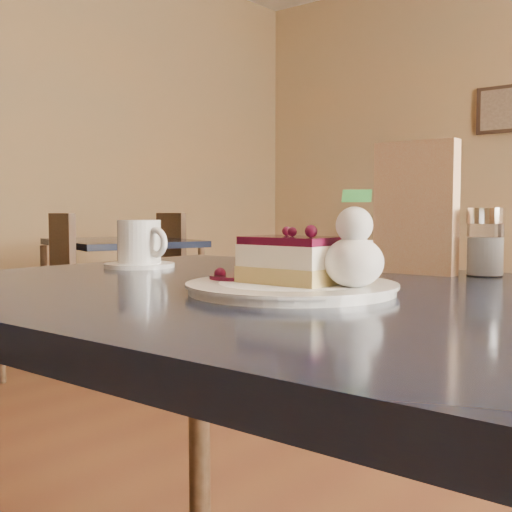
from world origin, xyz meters
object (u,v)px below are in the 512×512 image
Objects in this scene: dessert_plate at (292,288)px; cheesecake_slice at (292,260)px; main_table at (313,347)px; coffee_set at (140,246)px; bg_table_far_left at (123,341)px.

cheesecake_slice reaches higher than dessert_plate.
main_table is 0.45m from coffee_set.
cheesecake_slice is 0.07× the size of bg_table_far_left.
cheesecake_slice is (0.00, 0.00, 0.03)m from dessert_plate.
dessert_plate is 2.18× the size of cheesecake_slice.
bg_table_far_left is (-2.53, 1.77, -0.67)m from dessert_plate.
cheesecake_slice is at bearing 14.04° from dessert_plate.
coffee_set is 0.08× the size of bg_table_far_left.
main_table is 8.69× the size of coffee_set.
main_table is 3.11m from bg_table_far_left.
bg_table_far_left is at bearing 144.41° from cheesecake_slice.
dessert_plate is at bearing -166.62° from cheesecake_slice.
bg_table_far_left is at bearing 145.15° from main_table.
main_table is 0.10m from dessert_plate.
coffee_set is 2.76m from bg_table_far_left.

